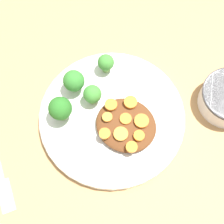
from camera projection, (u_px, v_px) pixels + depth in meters
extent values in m
plane|color=tan|center=(112.00, 119.00, 0.62)|extent=(4.00, 4.00, 0.00)
cylinder|color=silver|center=(112.00, 117.00, 0.61)|extent=(0.28, 0.28, 0.02)
torus|color=silver|center=(112.00, 115.00, 0.60)|extent=(0.28, 0.28, 0.01)
ellipsoid|color=#5B3319|center=(126.00, 125.00, 0.58)|extent=(0.12, 0.11, 0.02)
cylinder|color=#7FA85B|center=(93.00, 98.00, 0.61)|extent=(0.02, 0.02, 0.02)
sphere|color=#3D8433|center=(92.00, 94.00, 0.59)|extent=(0.04, 0.04, 0.04)
cylinder|color=#759E51|center=(106.00, 67.00, 0.63)|extent=(0.02, 0.02, 0.02)
sphere|color=#3D8433|center=(106.00, 62.00, 0.62)|extent=(0.03, 0.03, 0.03)
cylinder|color=#7FA85B|center=(62.00, 113.00, 0.59)|extent=(0.02, 0.02, 0.03)
sphere|color=#286B23|center=(60.00, 108.00, 0.57)|extent=(0.04, 0.04, 0.04)
cylinder|color=#759E51|center=(75.00, 86.00, 0.61)|extent=(0.01, 0.01, 0.02)
sphere|color=#337A2D|center=(74.00, 81.00, 0.59)|extent=(0.04, 0.04, 0.04)
cylinder|color=orange|center=(141.00, 121.00, 0.57)|extent=(0.03, 0.03, 0.01)
cylinder|color=orange|center=(121.00, 134.00, 0.57)|extent=(0.03, 0.03, 0.00)
cylinder|color=orange|center=(125.00, 120.00, 0.58)|extent=(0.02, 0.02, 0.00)
cylinder|color=orange|center=(139.00, 136.00, 0.56)|extent=(0.02, 0.02, 0.01)
cylinder|color=orange|center=(109.00, 118.00, 0.58)|extent=(0.02, 0.02, 0.00)
cylinder|color=orange|center=(105.00, 134.00, 0.56)|extent=(0.02, 0.02, 0.01)
cylinder|color=orange|center=(131.00, 102.00, 0.59)|extent=(0.03, 0.03, 0.01)
cylinder|color=orange|center=(132.00, 147.00, 0.55)|extent=(0.02, 0.02, 0.01)
cylinder|color=orange|center=(111.00, 105.00, 0.59)|extent=(0.02, 0.02, 0.01)
cube|color=#B8B8B8|center=(6.00, 196.00, 0.56)|extent=(0.06, 0.05, 0.01)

